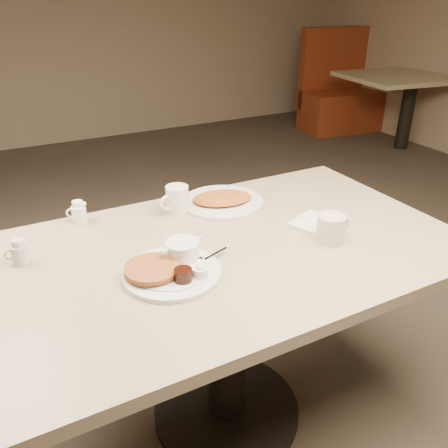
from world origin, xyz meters
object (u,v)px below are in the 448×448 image
diner_table (227,290)px  coffee_mug_near (332,228)px  main_plate (171,266)px  coffee_mug_far (177,200)px  creamer_left (19,253)px  hash_plate (222,201)px  creamer_right (79,213)px  booth_back_right (360,94)px

diner_table → coffee_mug_near: 0.40m
main_plate → coffee_mug_far: coffee_mug_far is taller
main_plate → creamer_left: creamer_left is taller
coffee_mug_near → hash_plate: (-0.18, 0.42, -0.03)m
coffee_mug_far → creamer_right: size_ratio=1.57×
coffee_mug_far → diner_table: bearing=-82.1°
creamer_right → hash_plate: bearing=-10.8°
main_plate → coffee_mug_far: size_ratio=2.91×
creamer_right → hash_plate: creamer_right is taller
main_plate → coffee_mug_near: (0.53, -0.06, 0.02)m
creamer_right → booth_back_right: booth_back_right is taller
creamer_right → coffee_mug_far: bearing=-14.1°
diner_table → coffee_mug_far: size_ratio=11.91×
diner_table → coffee_mug_far: (-0.04, 0.31, 0.22)m
creamer_right → coffee_mug_near: bearing=-36.8°
diner_table → main_plate: bearing=-163.8°
creamer_left → booth_back_right: booth_back_right is taller
creamer_left → creamer_right: bearing=42.4°
diner_table → hash_plate: (0.14, 0.29, 0.18)m
coffee_mug_near → booth_back_right: 4.31m
main_plate → coffee_mug_near: 0.53m
coffee_mug_far → creamer_right: 0.34m
coffee_mug_far → booth_back_right: size_ratio=0.07×
diner_table → main_plate: 0.29m
main_plate → booth_back_right: 4.65m
diner_table → booth_back_right: size_ratio=0.87×
coffee_mug_near → hash_plate: coffee_mug_near is taller
hash_plate → booth_back_right: size_ratio=0.21×
coffee_mug_far → booth_back_right: bearing=37.9°
coffee_mug_far → main_plate: bearing=-114.8°
diner_table → main_plate: main_plate is taller
main_plate → coffee_mug_far: bearing=65.2°
coffee_mug_near → coffee_mug_far: (-0.36, 0.43, 0.00)m
main_plate → coffee_mug_near: size_ratio=2.84×
creamer_left → creamer_right: 0.29m
diner_table → creamer_left: creamer_left is taller
diner_table → hash_plate: hash_plate is taller
hash_plate → booth_back_right: booth_back_right is taller
main_plate → hash_plate: bearing=45.4°
diner_table → creamer_left: 0.65m
diner_table → main_plate: size_ratio=4.09×
booth_back_right → coffee_mug_far: bearing=-142.1°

